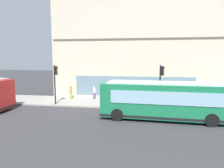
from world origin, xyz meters
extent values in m
plane|color=#38383A|center=(0.00, 0.00, 0.00)|extent=(120.00, 120.00, 0.00)
cube|color=#9E9991|center=(4.95, 0.00, 0.07)|extent=(4.70, 40.00, 0.15)
cube|color=beige|center=(12.18, 0.00, 6.51)|extent=(9.77, 20.28, 13.03)
cube|color=brown|center=(7.45, 0.00, 7.17)|extent=(0.36, 19.88, 0.24)
cube|color=slate|center=(7.35, 0.00, 1.60)|extent=(0.12, 14.20, 2.40)
cube|color=#197247|center=(-0.19, -2.78, 1.60)|extent=(2.98, 10.11, 2.70)
cube|color=silver|center=(-0.19, -2.78, 3.01)|extent=(2.56, 9.09, 0.12)
cube|color=#8CB2C6|center=(0.05, 2.19, 2.05)|extent=(2.20, 0.19, 1.20)
cube|color=#8CB2C6|center=(1.08, -2.84, 2.00)|extent=(0.46, 8.19, 1.00)
cube|color=#8CB2C6|center=(-1.46, -2.72, 2.00)|extent=(0.46, 8.19, 1.00)
cube|color=black|center=(-0.19, -2.78, 0.43)|extent=(3.03, 10.15, 0.20)
cylinder|color=black|center=(1.14, 0.76, 0.50)|extent=(0.35, 1.01, 1.00)
cylinder|color=black|center=(-1.16, 0.87, 0.50)|extent=(0.35, 1.01, 1.00)
cylinder|color=black|center=(0.79, -6.23, 0.50)|extent=(0.35, 1.01, 1.00)
cylinder|color=black|center=(-1.50, -6.12, 0.50)|extent=(0.35, 1.01, 1.00)
cylinder|color=black|center=(1.10, 12.87, 0.50)|extent=(0.32, 1.01, 1.00)
cylinder|color=black|center=(3.22, -2.75, 2.23)|extent=(0.14, 0.14, 4.16)
cube|color=black|center=(3.22, -2.94, 3.76)|extent=(0.32, 0.24, 0.90)
sphere|color=red|center=(3.22, -3.07, 4.04)|extent=(0.20, 0.20, 0.20)
sphere|color=yellow|center=(3.22, -3.07, 3.76)|extent=(0.20, 0.20, 0.20)
sphere|color=green|center=(3.22, -3.07, 3.48)|extent=(0.20, 0.20, 0.20)
cylinder|color=black|center=(3.00, 7.97, 2.20)|extent=(0.14, 0.14, 4.11)
cube|color=black|center=(3.00, 7.78, 3.71)|extent=(0.32, 0.24, 0.90)
sphere|color=red|center=(3.00, 7.65, 3.99)|extent=(0.20, 0.20, 0.20)
sphere|color=yellow|center=(3.00, 7.65, 3.71)|extent=(0.20, 0.20, 0.20)
sphere|color=green|center=(3.00, 7.65, 3.43)|extent=(0.20, 0.20, 0.20)
cylinder|color=yellow|center=(6.78, -3.29, 0.43)|extent=(0.24, 0.24, 0.55)
sphere|color=yellow|center=(6.78, -3.29, 0.78)|extent=(0.22, 0.22, 0.22)
cylinder|color=yellow|center=(6.78, -3.46, 0.48)|extent=(0.10, 0.12, 0.10)
cylinder|color=yellow|center=(6.95, -3.29, 0.48)|extent=(0.12, 0.10, 0.10)
cylinder|color=#99994C|center=(6.00, 7.45, 0.56)|extent=(0.14, 0.14, 0.81)
cylinder|color=#99994C|center=(6.00, 7.27, 0.56)|extent=(0.14, 0.14, 0.81)
cylinder|color=gold|center=(6.00, 7.36, 1.29)|extent=(0.32, 0.32, 0.64)
sphere|color=beige|center=(6.00, 7.36, 1.72)|extent=(0.22, 0.22, 0.22)
cylinder|color=#8C3F8C|center=(6.23, 4.45, 0.53)|extent=(0.14, 0.14, 0.75)
cylinder|color=#8C3F8C|center=(6.17, 4.62, 0.53)|extent=(0.14, 0.14, 0.75)
cylinder|color=silver|center=(6.20, 4.54, 1.20)|extent=(0.32, 0.32, 0.60)
sphere|color=tan|center=(6.20, 4.54, 1.60)|extent=(0.20, 0.20, 0.20)
cylinder|color=gold|center=(5.20, -2.87, 0.57)|extent=(0.14, 0.14, 0.83)
cylinder|color=gold|center=(5.36, -2.78, 0.57)|extent=(0.14, 0.14, 0.83)
cylinder|color=#8C3F8C|center=(5.28, -2.83, 1.31)|extent=(0.32, 0.32, 0.66)
sphere|color=beige|center=(5.28, -2.83, 1.75)|extent=(0.23, 0.23, 0.23)
cube|color=#BF3F19|center=(4.84, -0.18, 0.60)|extent=(0.44, 0.40, 0.90)
cube|color=#8CB2C6|center=(4.84, -0.39, 0.78)|extent=(0.35, 0.03, 0.30)
camera|label=1|loc=(-16.60, -1.09, 5.00)|focal=32.21mm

